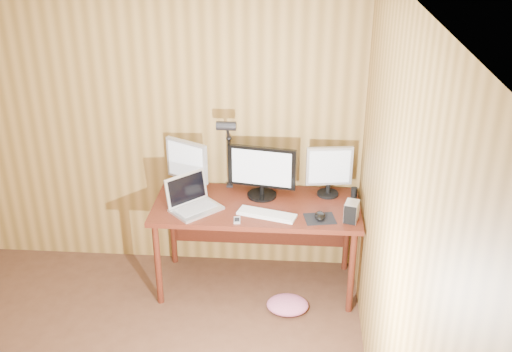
# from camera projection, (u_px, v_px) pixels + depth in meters

# --- Properties ---
(room_shell) EXTENTS (4.00, 4.00, 4.00)m
(room_shell) POSITION_uv_depth(u_px,v_px,m) (50.00, 263.00, 3.02)
(room_shell) COLOR #50301E
(room_shell) RESTS_ON ground
(desk) EXTENTS (1.60, 0.70, 0.75)m
(desk) POSITION_uv_depth(u_px,v_px,m) (257.00, 214.00, 4.76)
(desk) COLOR #4C1B0F
(desk) RESTS_ON floor
(monitor_center) EXTENTS (0.54, 0.23, 0.42)m
(monitor_center) POSITION_uv_depth(u_px,v_px,m) (262.00, 171.00, 4.68)
(monitor_center) COLOR black
(monitor_center) RESTS_ON desk
(monitor_left) EXTENTS (0.35, 0.21, 0.43)m
(monitor_left) POSITION_uv_depth(u_px,v_px,m) (187.00, 164.00, 4.76)
(monitor_left) COLOR black
(monitor_left) RESTS_ON desk
(monitor_right) EXTENTS (0.36, 0.17, 0.41)m
(monitor_right) POSITION_uv_depth(u_px,v_px,m) (329.00, 170.00, 4.70)
(monitor_right) COLOR black
(monitor_right) RESTS_ON desk
(laptop) EXTENTS (0.45, 0.45, 0.26)m
(laptop) POSITION_uv_depth(u_px,v_px,m) (192.00, 201.00, 4.57)
(laptop) COLOR silver
(laptop) RESTS_ON desk
(keyboard) EXTENTS (0.46, 0.25, 0.02)m
(keyboard) POSITION_uv_depth(u_px,v_px,m) (267.00, 214.00, 4.48)
(keyboard) COLOR white
(keyboard) RESTS_ON desk
(mousepad) EXTENTS (0.25, 0.22, 0.00)m
(mousepad) POSITION_uv_depth(u_px,v_px,m) (320.00, 219.00, 4.44)
(mousepad) COLOR black
(mousepad) RESTS_ON desk
(mouse) EXTENTS (0.12, 0.14, 0.04)m
(mouse) POSITION_uv_depth(u_px,v_px,m) (320.00, 216.00, 4.43)
(mouse) COLOR black
(mouse) RESTS_ON mousepad
(hard_drive) EXTENTS (0.12, 0.16, 0.15)m
(hard_drive) POSITION_uv_depth(u_px,v_px,m) (351.00, 211.00, 4.39)
(hard_drive) COLOR silver
(hard_drive) RESTS_ON desk
(phone) EXTENTS (0.06, 0.10, 0.01)m
(phone) POSITION_uv_depth(u_px,v_px,m) (237.00, 220.00, 4.41)
(phone) COLOR silver
(phone) RESTS_ON desk
(speaker) EXTENTS (0.05, 0.05, 0.12)m
(speaker) POSITION_uv_depth(u_px,v_px,m) (354.00, 195.00, 4.67)
(speaker) COLOR black
(speaker) RESTS_ON desk
(desk_lamp) EXTENTS (0.15, 0.22, 0.66)m
(desk_lamp) POSITION_uv_depth(u_px,v_px,m) (228.00, 144.00, 4.68)
(desk_lamp) COLOR black
(desk_lamp) RESTS_ON desk
(fabric_pile) EXTENTS (0.38, 0.34, 0.10)m
(fabric_pile) POSITION_uv_depth(u_px,v_px,m) (288.00, 305.00, 4.63)
(fabric_pile) COLOR #C86086
(fabric_pile) RESTS_ON floor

